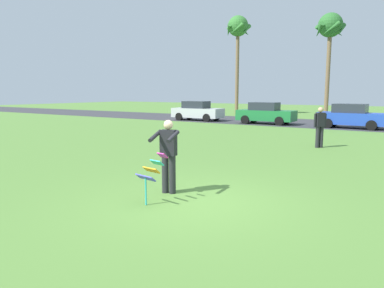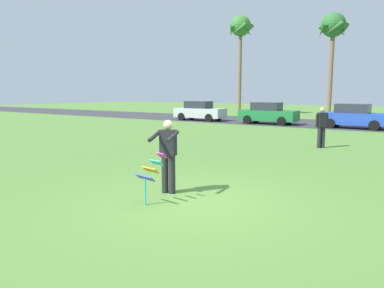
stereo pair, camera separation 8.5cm
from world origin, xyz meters
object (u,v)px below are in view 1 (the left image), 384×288
parked_car_blue (351,116)px  person_walker_near (320,126)px  parked_car_green (266,114)px  palm_tree_right_near (330,30)px  person_kite_flyer (168,154)px  kite_held (152,171)px  palm_tree_left_near (238,31)px  parked_car_silver (197,111)px

parked_car_blue → person_walker_near: person_walker_near is taller
parked_car_green → person_walker_near: size_ratio=2.45×
person_walker_near → palm_tree_right_near: bearing=102.3°
person_kite_flyer → kite_held: 0.88m
person_kite_flyer → person_walker_near: same height
parked_car_green → parked_car_blue: (5.92, 0.00, 0.00)m
kite_held → person_walker_near: person_walker_near is taller
parked_car_green → person_walker_near: person_walker_near is taller
parked_car_green → palm_tree_left_near: (-6.98, 9.34, 7.78)m
palm_tree_right_near → person_walker_near: palm_tree_right_near is taller
parked_car_blue → person_kite_flyer: bearing=-92.5°
person_kite_flyer → parked_car_green: bearing=105.2°
kite_held → parked_car_green: size_ratio=0.25×
palm_tree_left_near → palm_tree_right_near: 9.39m
parked_car_green → person_walker_near: 11.51m
parked_car_green → palm_tree_right_near: (2.34, 8.54, 6.94)m
kite_held → palm_tree_right_near: (-2.95, 28.17, 7.01)m
kite_held → palm_tree_right_near: palm_tree_right_near is taller
parked_car_silver → parked_car_green: 6.00m
person_kite_flyer → parked_car_silver: person_kite_flyer is taller
parked_car_green → parked_car_blue: same height
parked_car_green → person_kite_flyer: bearing=-74.8°
parked_car_blue → palm_tree_left_near: bearing=144.1°
parked_car_silver → palm_tree_left_near: (-0.98, 9.34, 7.78)m
parked_car_green → person_walker_near: bearing=-56.9°
parked_car_silver → parked_car_blue: same height
person_kite_flyer → parked_car_blue: 18.83m
parked_car_blue → palm_tree_left_near: 17.72m
kite_held → parked_car_blue: 19.65m
parked_car_blue → person_walker_near: size_ratio=2.45×
palm_tree_left_near → parked_car_blue: bearing=-35.9°
person_kite_flyer → parked_car_silver: bearing=120.6°
parked_car_blue → palm_tree_left_near: size_ratio=0.42×
kite_held → parked_car_blue: parked_car_blue is taller
parked_car_silver → kite_held: bearing=-60.1°
kite_held → person_kite_flyer: bearing=101.8°
person_kite_flyer → person_walker_near: size_ratio=1.00×
kite_held → palm_tree_right_near: size_ratio=0.12×
kite_held → palm_tree_left_near: bearing=112.9°
kite_held → parked_car_blue: size_ratio=0.25×
parked_car_green → kite_held: bearing=-74.9°
parked_car_green → palm_tree_left_near: size_ratio=0.42×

